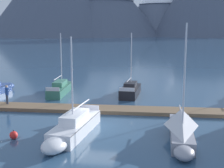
# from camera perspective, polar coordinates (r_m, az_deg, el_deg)

# --- Properties ---
(ground_plane) EXTENTS (700.00, 700.00, 0.00)m
(ground_plane) POSITION_cam_1_polar(r_m,az_deg,el_deg) (23.42, -2.40, -7.47)
(ground_plane) COLOR #2D4C6B
(mountain_shoulder_ridge) EXTENTS (63.79, 63.79, 47.26)m
(mountain_shoulder_ridge) POSITION_cam_1_polar(r_m,az_deg,el_deg) (240.86, 9.17, 14.65)
(mountain_shoulder_ridge) COLOR slate
(mountain_shoulder_ridge) RESTS_ON ground
(dock) EXTENTS (29.46, 3.55, 0.30)m
(dock) POSITION_cam_1_polar(r_m,az_deg,el_deg) (27.14, -0.69, -4.61)
(dock) COLOR brown
(dock) RESTS_ON ground
(sailboat_mid_dock_port) EXTENTS (1.95, 6.98, 6.41)m
(sailboat_mid_dock_port) POSITION_cam_1_polar(r_m,az_deg,el_deg) (34.75, -9.16, -0.67)
(sailboat_mid_dock_port) COLOR #336B56
(sailboat_mid_dock_port) RESTS_ON ground
(sailboat_mid_dock_starboard) EXTENTS (2.22, 7.56, 6.53)m
(sailboat_mid_dock_starboard) POSITION_cam_1_polar(r_m,az_deg,el_deg) (21.16, -7.13, -7.86)
(sailboat_mid_dock_starboard) COLOR silver
(sailboat_mid_dock_starboard) RESTS_ON ground
(sailboat_far_berth) EXTENTS (1.87, 6.20, 6.48)m
(sailboat_far_berth) POSITION_cam_1_polar(r_m,az_deg,el_deg) (33.55, 3.48, -0.94)
(sailboat_far_berth) COLOR black
(sailboat_far_berth) RESTS_ON ground
(sailboat_outer_slip) EXTENTS (1.61, 7.10, 7.36)m
(sailboat_outer_slip) POSITION_cam_1_polar(r_m,az_deg,el_deg) (20.97, 12.34, -7.32)
(sailboat_outer_slip) COLOR #93939E
(sailboat_outer_slip) RESTS_ON ground
(person_on_dock) EXTENTS (0.44, 0.45, 1.69)m
(person_on_dock) POSITION_cam_1_polar(r_m,az_deg,el_deg) (29.74, -18.34, -1.60)
(person_on_dock) COLOR #384256
(person_on_dock) RESTS_ON dock
(mooring_buoy_channel_marker) EXTENTS (0.53, 0.53, 0.61)m
(mooring_buoy_channel_marker) POSITION_cam_1_polar(r_m,az_deg,el_deg) (21.65, -17.24, -8.74)
(mooring_buoy_channel_marker) COLOR red
(mooring_buoy_channel_marker) RESTS_ON ground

